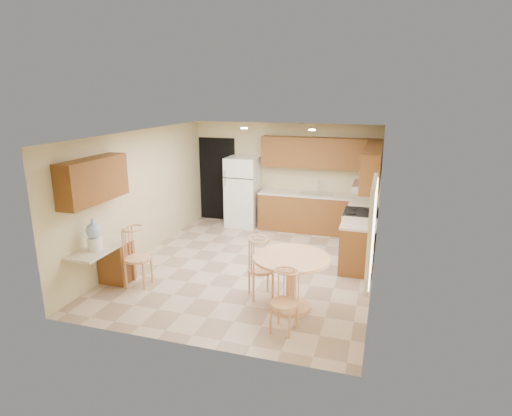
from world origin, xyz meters
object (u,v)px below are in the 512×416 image
(refrigerator, at_px, (243,192))
(stove, at_px, (359,233))
(chair_table_b, at_px, (283,298))
(water_crock, at_px, (94,236))
(dining_table, at_px, (291,275))
(chair_desk, at_px, (134,253))
(chair_table_a, at_px, (259,264))

(refrigerator, xyz_separation_m, stove, (2.88, -1.22, -0.38))
(chair_table_b, bearing_deg, water_crock, 3.65)
(refrigerator, distance_m, stove, 3.15)
(refrigerator, distance_m, dining_table, 4.32)
(chair_desk, bearing_deg, chair_table_a, 89.17)
(chair_desk, height_order, water_crock, water_crock)
(dining_table, xyz_separation_m, chair_table_b, (0.05, -0.73, -0.02))
(dining_table, bearing_deg, stove, 72.32)
(chair_desk, bearing_deg, refrigerator, 164.56)
(chair_desk, bearing_deg, water_crock, -56.77)
(refrigerator, bearing_deg, chair_table_b, -65.06)
(refrigerator, height_order, dining_table, refrigerator)
(refrigerator, xyz_separation_m, chair_table_b, (2.11, -4.53, -0.31))
(water_crock, bearing_deg, chair_desk, 39.81)
(water_crock, bearing_deg, chair_table_b, -5.48)
(refrigerator, distance_m, chair_table_a, 3.94)
(dining_table, bearing_deg, chair_table_a, 164.20)
(stove, bearing_deg, chair_desk, -142.89)
(dining_table, xyz_separation_m, chair_table_a, (-0.55, 0.16, 0.05))
(chair_table_a, distance_m, water_crock, 2.65)
(chair_table_b, bearing_deg, chair_desk, -4.94)
(dining_table, bearing_deg, chair_desk, -178.79)
(stove, bearing_deg, chair_table_b, -103.11)
(stove, distance_m, chair_table_a, 2.78)
(water_crock, bearing_deg, refrigerator, 76.04)
(dining_table, bearing_deg, water_crock, -172.09)
(stove, xyz_separation_m, water_crock, (-3.92, -3.00, 0.53))
(dining_table, height_order, chair_desk, chair_desk)
(refrigerator, bearing_deg, chair_table_a, -67.52)
(chair_table_b, bearing_deg, dining_table, -76.97)
(stove, distance_m, chair_desk, 4.36)
(dining_table, height_order, chair_table_b, chair_table_b)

